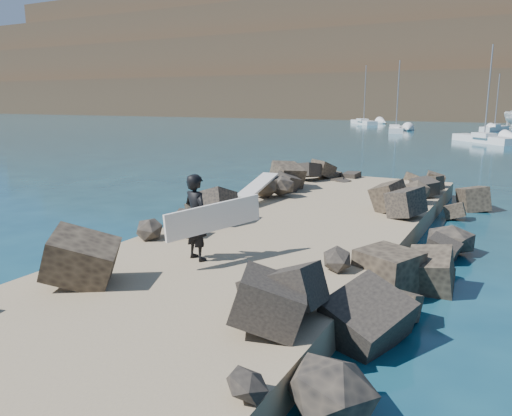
# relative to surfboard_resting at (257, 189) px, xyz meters

# --- Properties ---
(ground) EXTENTS (800.00, 800.00, 0.00)m
(ground) POSITION_rel_surfboard_resting_xyz_m (2.41, -3.65, -1.04)
(ground) COLOR #0F384C
(ground) RESTS_ON ground
(jetty) EXTENTS (6.00, 26.00, 0.60)m
(jetty) POSITION_rel_surfboard_resting_xyz_m (2.41, -5.65, -0.74)
(jetty) COLOR #8C7759
(jetty) RESTS_ON ground
(riprap_left) EXTENTS (2.60, 22.00, 1.00)m
(riprap_left) POSITION_rel_surfboard_resting_xyz_m (-0.49, -5.15, -0.54)
(riprap_left) COLOR black
(riprap_left) RESTS_ON ground
(riprap_right) EXTENTS (2.60, 22.00, 1.00)m
(riprap_right) POSITION_rel_surfboard_resting_xyz_m (5.31, -5.15, -0.54)
(riprap_right) COLOR black
(riprap_right) RESTS_ON ground
(surfboard_resting) EXTENTS (0.68, 2.34, 0.08)m
(surfboard_resting) POSITION_rel_surfboard_resting_xyz_m (0.00, 0.00, 0.00)
(surfboard_resting) COLOR beige
(surfboard_resting) RESTS_ON riprap_left
(surfer_with_board) EXTENTS (1.37, 2.12, 1.86)m
(surfer_with_board) POSITION_rel_surfboard_resting_xyz_m (1.85, -6.20, 0.50)
(surfer_with_board) COLOR black
(surfer_with_board) RESTS_ON jetty
(sailboat_e) EXTENTS (6.36, 7.82, 9.91)m
(sailboat_e) POSITION_rel_surfboard_resting_xyz_m (-16.34, 70.15, -0.69)
(sailboat_e) COLOR silver
(sailboat_e) RESTS_ON ground
(sailboat_b) EXTENTS (3.35, 6.24, 7.51)m
(sailboat_b) POSITION_rel_surfboard_resting_xyz_m (4.50, 58.60, -0.69)
(sailboat_b) COLOR silver
(sailboat_b) RESTS_ON ground
(sailboat_c) EXTENTS (6.32, 6.90, 9.20)m
(sailboat_c) POSITION_rel_surfboard_resting_xyz_m (4.59, 38.06, -0.69)
(sailboat_c) COLOR silver
(sailboat_c) RESTS_ON ground
(sailboat_a) EXTENTS (3.23, 7.71, 9.03)m
(sailboat_a) POSITION_rel_surfboard_resting_xyz_m (-6.58, 50.65, -0.69)
(sailboat_a) COLOR silver
(sailboat_a) RESTS_ON ground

